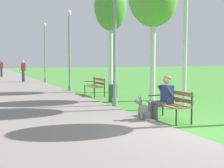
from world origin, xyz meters
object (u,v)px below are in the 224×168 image
at_px(litter_bin, 113,93).
at_px(pedestrian_distant, 23,71).
at_px(lamp_post_far, 45,52).
at_px(dog_grey, 146,111).
at_px(lamp_post_mid, 69,50).
at_px(birch_tree_fourth, 111,8).
at_px(pedestrian_further_distant, 1,69).
at_px(lamp_post_near, 115,42).
at_px(park_bench_mid, 95,85).
at_px(park_bench_near, 171,102).
at_px(person_seated_on_near_bench, 164,96).

xyz_separation_m(litter_bin, pedestrian_distant, (-1.88, 12.71, 0.49)).
bearing_deg(lamp_post_far, pedestrian_distant, 144.01).
relative_size(dog_grey, lamp_post_mid, 0.19).
xyz_separation_m(lamp_post_far, litter_bin, (0.43, -11.66, -1.92)).
relative_size(birch_tree_fourth, pedestrian_further_distant, 3.44).
bearing_deg(birch_tree_fourth, lamp_post_mid, 145.10).
height_order(lamp_post_far, pedestrian_further_distant, lamp_post_far).
relative_size(lamp_post_near, birch_tree_fourth, 0.79).
distance_m(park_bench_mid, litter_bin, 2.34).
distance_m(lamp_post_mid, pedestrian_further_distant, 15.78).
xyz_separation_m(dog_grey, birch_tree_fourth, (2.03, 7.29, 4.09)).
distance_m(lamp_post_mid, pedestrian_distant, 8.17).
distance_m(park_bench_near, litter_bin, 4.04).
relative_size(park_bench_near, person_seated_on_near_bench, 1.20).
bearing_deg(lamp_post_far, dog_grey, -90.82).
bearing_deg(pedestrian_further_distant, birch_tree_fourth, -75.48).
bearing_deg(lamp_post_near, dog_grey, -95.61).
bearing_deg(lamp_post_near, lamp_post_far, 90.21).
relative_size(person_seated_on_near_bench, pedestrian_distant, 0.76).
height_order(park_bench_mid, dog_grey, park_bench_mid).
height_order(park_bench_near, pedestrian_further_distant, pedestrian_further_distant).
relative_size(birch_tree_fourth, pedestrian_distant, 3.44).
distance_m(lamp_post_far, litter_bin, 11.82).
bearing_deg(lamp_post_far, park_bench_near, -88.38).
distance_m(park_bench_near, pedestrian_further_distant, 24.52).
bearing_deg(dog_grey, pedestrian_distant, 94.24).
bearing_deg(person_seated_on_near_bench, dog_grey, 156.38).
bearing_deg(litter_bin, pedestrian_distant, 98.40).
bearing_deg(park_bench_near, park_bench_mid, 89.12).
bearing_deg(pedestrian_further_distant, park_bench_mid, -80.26).
xyz_separation_m(park_bench_mid, lamp_post_far, (-0.54, 9.33, 1.76)).
bearing_deg(park_bench_mid, lamp_post_far, 93.33).
bearing_deg(pedestrian_distant, lamp_post_near, -83.81).
bearing_deg(lamp_post_near, pedestrian_further_distant, 96.92).
relative_size(dog_grey, pedestrian_further_distant, 0.50).
bearing_deg(lamp_post_far, pedestrian_further_distant, 106.39).
xyz_separation_m(park_bench_near, pedestrian_further_distant, (-2.99, 24.34, 0.33)).
distance_m(lamp_post_mid, lamp_post_far, 6.87).
relative_size(lamp_post_mid, litter_bin, 6.13).
bearing_deg(dog_grey, lamp_post_far, 89.18).
distance_m(lamp_post_mid, litter_bin, 5.16).
height_order(lamp_post_far, litter_bin, lamp_post_far).
height_order(lamp_post_mid, pedestrian_further_distant, lamp_post_mid).
distance_m(pedestrian_distant, pedestrian_further_distant, 7.67).
relative_size(person_seated_on_near_bench, birch_tree_fourth, 0.22).
bearing_deg(park_bench_mid, dog_grey, -97.12).
xyz_separation_m(litter_bin, pedestrian_further_distant, (-2.97, 20.30, 0.49)).
xyz_separation_m(lamp_post_near, litter_bin, (0.38, 1.05, -1.98)).
xyz_separation_m(park_bench_mid, litter_bin, (-0.11, -2.33, -0.16)).
xyz_separation_m(dog_grey, lamp_post_mid, (0.20, 8.57, 1.96)).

